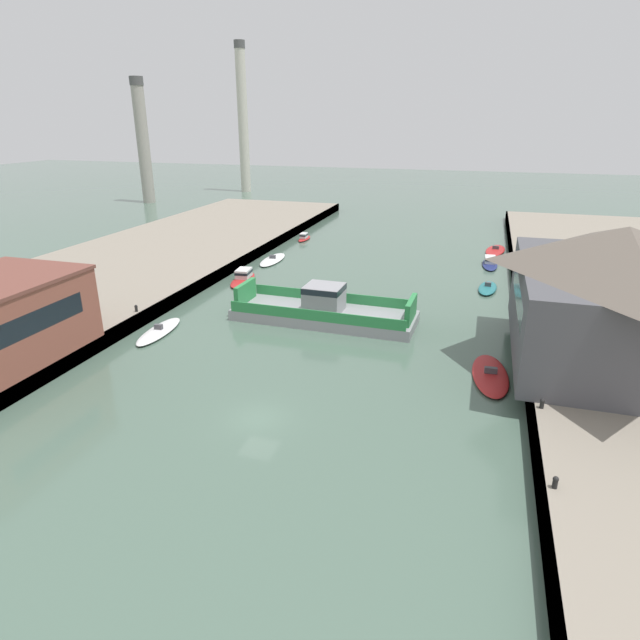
{
  "coord_description": "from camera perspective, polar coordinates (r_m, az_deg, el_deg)",
  "views": [
    {
      "loc": [
        13.87,
        -30.42,
        19.99
      ],
      "look_at": [
        0.0,
        15.12,
        2.0
      ],
      "focal_mm": 30.12,
      "sensor_mm": 36.0,
      "label": 1
    }
  ],
  "objects": [
    {
      "name": "moored_boat_far_right",
      "position": [
        46.4,
        17.63,
        -5.59
      ],
      "size": [
        3.58,
        8.38,
        0.89
      ],
      "color": "red",
      "rests_on": "ground"
    },
    {
      "name": "smokestack_distant_b",
      "position": [
        159.8,
        -8.21,
        20.74
      ],
      "size": [
        2.94,
        2.94,
        39.2
      ],
      "color": "beige",
      "rests_on": "ground"
    },
    {
      "name": "moored_boat_upstream_a",
      "position": [
        70.78,
        -8.16,
        4.57
      ],
      "size": [
        3.26,
        7.47,
        1.54
      ],
      "color": "red",
      "rests_on": "ground"
    },
    {
      "name": "moored_boat_near_left",
      "position": [
        81.59,
        17.61,
        5.88
      ],
      "size": [
        2.32,
        7.26,
        1.23
      ],
      "color": "navy",
      "rests_on": "ground"
    },
    {
      "name": "moored_boat_far_left",
      "position": [
        80.56,
        -5.06,
        6.41
      ],
      "size": [
        2.9,
        8.42,
        0.91
      ],
      "color": "white",
      "rests_on": "ground"
    },
    {
      "name": "bollard_left_far",
      "position": [
        57.55,
        -18.95,
        1.23
      ],
      "size": [
        0.32,
        0.32,
        0.71
      ],
      "color": "black",
      "rests_on": "quay_left"
    },
    {
      "name": "moored_boat_mid_left",
      "position": [
        90.34,
        18.13,
        7.04
      ],
      "size": [
        3.86,
        8.58,
        0.96
      ],
      "color": "red",
      "rests_on": "ground"
    },
    {
      "name": "quay_left",
      "position": [
        70.9,
        -24.45,
        3.07
      ],
      "size": [
        28.0,
        140.0,
        1.52
      ],
      "color": "gray",
      "rests_on": "ground"
    },
    {
      "name": "smokestack_distant_a",
      "position": [
        143.47,
        -18.34,
        17.94
      ],
      "size": [
        3.16,
        3.16,
        29.07
      ],
      "color": "#9E998E",
      "rests_on": "ground"
    },
    {
      "name": "moored_boat_mid_right",
      "position": [
        94.53,
        -1.7,
        8.77
      ],
      "size": [
        1.58,
        5.06,
        1.25
      ],
      "color": "red",
      "rests_on": "ground"
    },
    {
      "name": "moored_boat_near_right",
      "position": [
        69.59,
        17.38,
        3.26
      ],
      "size": [
        2.63,
        6.26,
        1.0
      ],
      "color": "#237075",
      "rests_on": "ground"
    },
    {
      "name": "bollard_right_mid",
      "position": [
        39.67,
        22.54,
        -8.14
      ],
      "size": [
        0.32,
        0.32,
        0.71
      ],
      "color": "black",
      "rests_on": "quay_right"
    },
    {
      "name": "bollard_left_mid",
      "position": [
        50.67,
        -25.1,
        -2.26
      ],
      "size": [
        0.32,
        0.32,
        0.71
      ],
      "color": "black",
      "rests_on": "quay_left"
    },
    {
      "name": "moored_boat_upstream_b",
      "position": [
        55.36,
        -16.74,
        -1.13
      ],
      "size": [
        2.8,
        7.83,
        0.94
      ],
      "color": "white",
      "rests_on": "ground"
    },
    {
      "name": "bollard_right_fore",
      "position": [
        32.22,
        23.73,
        -15.44
      ],
      "size": [
        0.32,
        0.32,
        0.71
      ],
      "color": "black",
      "rests_on": "quay_right"
    },
    {
      "name": "chain_ferry",
      "position": [
        56.01,
        0.43,
        1.05
      ],
      "size": [
        19.21,
        6.86,
        3.87
      ],
      "color": "#939399",
      "rests_on": "ground"
    },
    {
      "name": "ground_plane",
      "position": [
        38.95,
        -6.6,
        -10.33
      ],
      "size": [
        400.0,
        400.0,
        0.0
      ],
      "primitive_type": "plane",
      "color": "#4C6656"
    },
    {
      "name": "warehouse_shed",
      "position": [
        49.0,
        28.96,
        2.51
      ],
      "size": [
        14.75,
        20.71,
        10.68
      ],
      "color": "#4C4C51",
      "rests_on": "quay_right"
    },
    {
      "name": "bollard_right_far",
      "position": [
        46.87,
        21.81,
        -3.56
      ],
      "size": [
        0.32,
        0.32,
        0.71
      ],
      "color": "black",
      "rests_on": "quay_right"
    },
    {
      "name": "bollard_right_aft",
      "position": [
        41.25,
        22.35,
        -6.98
      ],
      "size": [
        0.32,
        0.32,
        0.71
      ],
      "color": "black",
      "rests_on": "quay_right"
    },
    {
      "name": "bollard_left_aft",
      "position": [
        52.73,
        -23.01,
        -1.07
      ],
      "size": [
        0.32,
        0.32,
        0.71
      ],
      "color": "black",
      "rests_on": "quay_left"
    }
  ]
}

